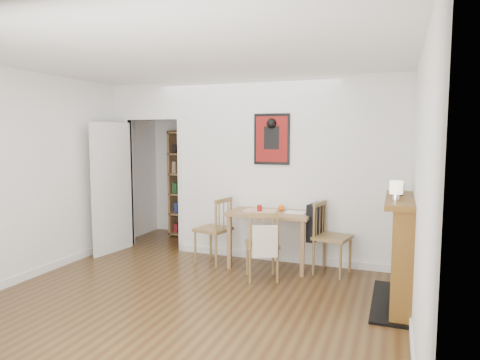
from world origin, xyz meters
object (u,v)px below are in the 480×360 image
at_px(chair_right, 331,237).
at_px(fireplace, 403,248).
at_px(chair_left, 213,230).
at_px(ceramic_jar_b, 400,189).
at_px(chair_front, 262,245).
at_px(mantel_lamp, 396,189).
at_px(ceramic_jar_a, 398,189).
at_px(dining_table, 271,218).
at_px(bookshelf, 192,185).
at_px(red_glass, 260,208).
at_px(notebook, 296,212).
at_px(orange_fruit, 281,208).

xyz_separation_m(chair_right, fireplace, (0.87, -0.79, 0.13)).
distance_m(chair_left, ceramic_jar_b, 2.59).
bearing_deg(chair_front, mantel_lamp, -20.45).
relative_size(chair_right, ceramic_jar_a, 7.10).
distance_m(chair_left, mantel_lamp, 2.75).
bearing_deg(dining_table, chair_right, -2.64).
relative_size(bookshelf, ceramic_jar_a, 14.26).
distance_m(chair_left, bookshelf, 1.74).
height_order(chair_left, red_glass, chair_left).
bearing_deg(ceramic_jar_b, chair_front, -177.36).
distance_m(bookshelf, ceramic_jar_b, 3.87).
bearing_deg(notebook, ceramic_jar_b, -20.69).
relative_size(bookshelf, notebook, 7.01).
xyz_separation_m(orange_fruit, ceramic_jar_b, (1.52, -0.58, 0.40)).
bearing_deg(mantel_lamp, fireplace, 74.42).
bearing_deg(red_glass, bookshelf, 142.58).
bearing_deg(ceramic_jar_a, notebook, 152.24).
bearing_deg(notebook, orange_fruit, 159.11).
bearing_deg(chair_left, red_glass, 5.12).
xyz_separation_m(chair_right, red_glass, (-0.97, -0.03, 0.32)).
height_order(orange_fruit, notebook, orange_fruit).
relative_size(chair_front, notebook, 3.24).
xyz_separation_m(red_glass, orange_fruit, (0.27, 0.15, -0.00)).
relative_size(chair_front, ceramic_jar_b, 8.82).
bearing_deg(ceramic_jar_b, chair_right, 150.95).
bearing_deg(chair_left, orange_fruit, 12.46).
height_order(notebook, ceramic_jar_a, ceramic_jar_a).
bearing_deg(mantel_lamp, red_glass, 148.23).
relative_size(fireplace, mantel_lamp, 6.17).
bearing_deg(chair_left, dining_table, 8.65).
height_order(chair_front, ceramic_jar_a, ceramic_jar_a).
height_order(dining_table, chair_right, chair_right).
bearing_deg(fireplace, bookshelf, 149.74).
height_order(chair_left, chair_front, chair_left).
distance_m(chair_front, red_glass, 0.65).
xyz_separation_m(dining_table, bookshelf, (-1.82, 1.22, 0.26)).
xyz_separation_m(dining_table, red_glass, (-0.15, -0.06, 0.14)).
bearing_deg(chair_front, orange_fruit, 83.97).
xyz_separation_m(chair_left, orange_fruit, (0.93, 0.21, 0.34)).
relative_size(bookshelf, orange_fruit, 22.32).
bearing_deg(bookshelf, chair_front, -43.65).
xyz_separation_m(dining_table, notebook, (0.34, -0.00, 0.10)).
xyz_separation_m(dining_table, orange_fruit, (0.12, 0.08, 0.13)).
bearing_deg(chair_right, notebook, 175.86).
distance_m(chair_left, chair_right, 1.64).
xyz_separation_m(red_glass, notebook, (0.49, 0.06, -0.04)).
relative_size(chair_left, bookshelf, 0.50).
bearing_deg(chair_right, mantel_lamp, -54.90).
relative_size(chair_front, fireplace, 0.70).
xyz_separation_m(red_glass, ceramic_jar_a, (1.76, -0.61, 0.41)).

